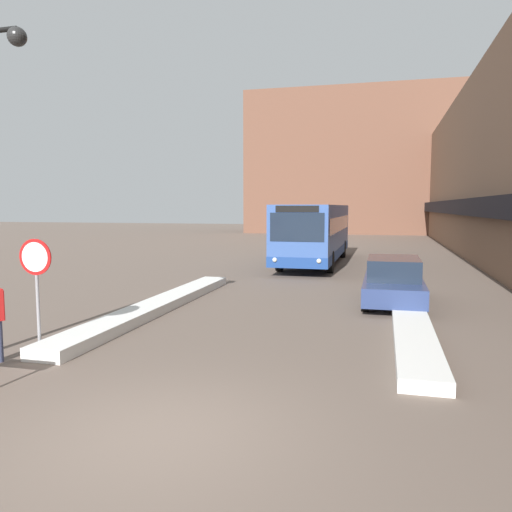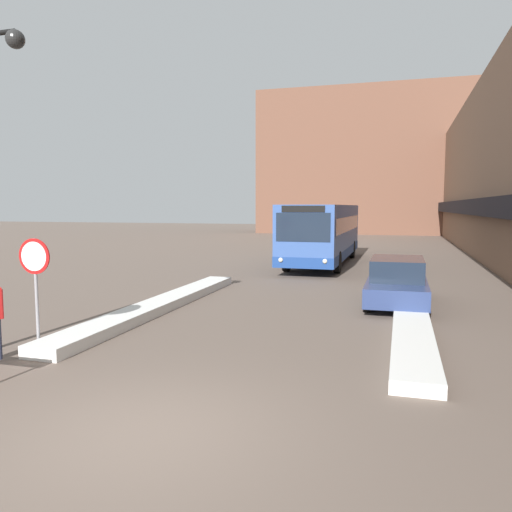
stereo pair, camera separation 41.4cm
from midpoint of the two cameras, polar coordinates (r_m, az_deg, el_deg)
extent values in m
plane|color=#66564C|center=(7.29, -10.99, -19.29)|extent=(160.00, 160.00, 0.00)
cube|color=black|center=(30.15, 24.27, 5.13)|extent=(0.50, 60.00, 0.90)
cube|color=brown|center=(60.19, 13.43, 10.33)|extent=(26.00, 8.00, 16.28)
cube|color=silver|center=(15.23, -10.16, -5.51)|extent=(0.90, 10.53, 0.28)
cube|color=silver|center=(12.79, 18.30, -7.91)|extent=(0.90, 8.45, 0.25)
cube|color=#335193|center=(26.98, 8.16, 2.90)|extent=(2.65, 11.74, 2.71)
cube|color=navy|center=(27.06, 8.13, 0.53)|extent=(2.67, 11.76, 0.48)
cube|color=#192333|center=(26.97, 8.17, 3.70)|extent=(2.67, 10.80, 0.75)
cube|color=#192333|center=(21.17, 5.94, 3.29)|extent=(2.33, 0.03, 1.22)
cube|color=black|center=(21.15, 5.96, 5.37)|extent=(1.85, 0.03, 0.28)
sphere|color=#F2EAC6|center=(21.45, 3.39, -0.45)|extent=(0.20, 0.20, 0.20)
sphere|color=#F2EAC6|center=(21.11, 8.44, -0.60)|extent=(0.20, 0.20, 0.20)
cylinder|color=black|center=(23.72, 4.01, -0.53)|extent=(0.28, 1.03, 1.03)
cylinder|color=black|center=(23.33, 9.79, -0.70)|extent=(0.28, 1.03, 1.03)
cylinder|color=black|center=(30.84, 6.87, 0.87)|extent=(0.28, 1.03, 1.03)
cylinder|color=black|center=(30.54, 11.32, 0.75)|extent=(0.28, 1.03, 1.03)
cube|color=navy|center=(16.31, 16.48, -3.55)|extent=(1.80, 4.49, 0.56)
cube|color=#192333|center=(16.34, 16.54, -1.38)|extent=(1.58, 2.47, 0.66)
cylinder|color=black|center=(15.01, 19.62, -5.29)|extent=(0.20, 0.60, 0.60)
cylinder|color=black|center=(14.99, 13.34, -5.12)|extent=(0.20, 0.60, 0.60)
cylinder|color=black|center=(17.75, 19.10, -3.62)|extent=(0.20, 0.60, 0.60)
cylinder|color=black|center=(17.74, 13.80, -3.48)|extent=(0.20, 0.60, 0.60)
cylinder|color=gray|center=(11.58, -22.85, -4.06)|extent=(0.07, 0.07, 2.40)
cylinder|color=red|center=(11.46, -23.07, -0.03)|extent=(0.76, 0.03, 0.76)
cylinder|color=white|center=(11.45, -23.12, -0.04)|extent=(0.62, 0.01, 0.62)
sphere|color=black|center=(11.31, -24.81, 21.58)|extent=(0.36, 0.36, 0.36)
cylinder|color=red|center=(11.16, -26.21, -4.95)|extent=(0.10, 0.10, 0.59)
camera|label=1|loc=(0.21, -89.10, 0.09)|focal=35.00mm
camera|label=2|loc=(0.21, 90.90, -0.09)|focal=35.00mm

